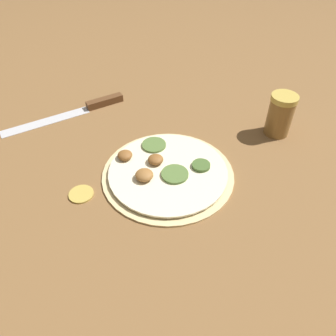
{
  "coord_description": "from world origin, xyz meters",
  "views": [
    {
      "loc": [
        -0.18,
        0.43,
        0.45
      ],
      "look_at": [
        0.0,
        0.0,
        0.02
      ],
      "focal_mm": 35.0,
      "sensor_mm": 36.0,
      "label": 1
    }
  ],
  "objects_px": {
    "pizza": "(167,172)",
    "loose_cap": "(81,193)",
    "knife": "(87,108)",
    "spice_jar": "(280,115)"
  },
  "relations": [
    {
      "from": "pizza",
      "to": "loose_cap",
      "type": "bearing_deg",
      "value": 42.17
    },
    {
      "from": "spice_jar",
      "to": "loose_cap",
      "type": "xyz_separation_m",
      "value": [
        0.3,
        0.34,
        -0.05
      ]
    },
    {
      "from": "knife",
      "to": "spice_jar",
      "type": "bearing_deg",
      "value": 137.23
    },
    {
      "from": "loose_cap",
      "to": "knife",
      "type": "bearing_deg",
      "value": -58.82
    },
    {
      "from": "pizza",
      "to": "loose_cap",
      "type": "relative_size",
      "value": 5.63
    },
    {
      "from": "knife",
      "to": "loose_cap",
      "type": "bearing_deg",
      "value": 67.47
    },
    {
      "from": "knife",
      "to": "spice_jar",
      "type": "distance_m",
      "value": 0.46
    },
    {
      "from": "pizza",
      "to": "spice_jar",
      "type": "bearing_deg",
      "value": -128.12
    },
    {
      "from": "pizza",
      "to": "loose_cap",
      "type": "xyz_separation_m",
      "value": [
        0.13,
        0.11,
        -0.0
      ]
    },
    {
      "from": "pizza",
      "to": "spice_jar",
      "type": "height_order",
      "value": "spice_jar"
    }
  ]
}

